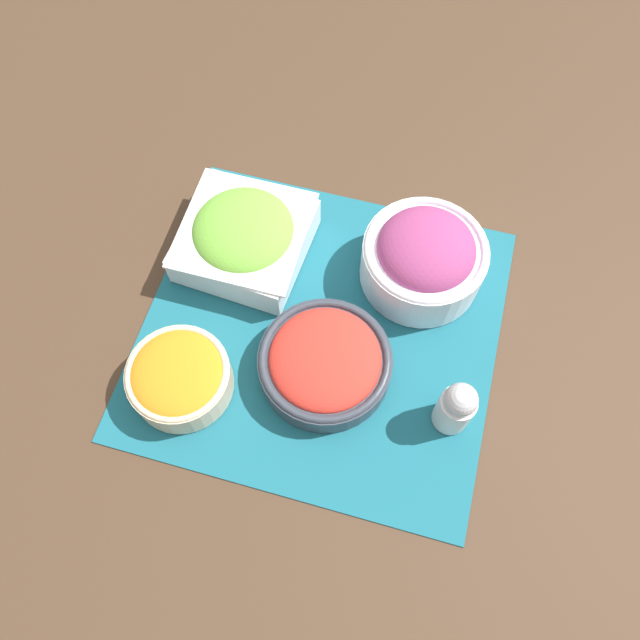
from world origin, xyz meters
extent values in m
plane|color=#422D1E|center=(0.00, 0.00, 0.00)|extent=(3.00, 3.00, 0.00)
cube|color=#195B6B|center=(0.00, 0.00, 0.00)|extent=(0.44, 0.42, 0.00)
cylinder|color=#333842|center=(-0.02, 0.05, 0.02)|extent=(0.16, 0.16, 0.04)
torus|color=#333842|center=(-0.02, 0.05, 0.04)|extent=(0.16, 0.16, 0.01)
ellipsoid|color=red|center=(-0.02, 0.05, 0.04)|extent=(0.13, 0.13, 0.04)
cube|color=white|center=(0.13, -0.09, 0.03)|extent=(0.17, 0.17, 0.05)
cube|color=white|center=(0.13, -0.09, 0.05)|extent=(0.16, 0.16, 0.00)
ellipsoid|color=#6BAD38|center=(0.13, -0.09, 0.05)|extent=(0.13, 0.13, 0.05)
cylinder|color=silver|center=(-0.11, -0.11, 0.04)|extent=(0.16, 0.16, 0.06)
torus|color=silver|center=(-0.11, -0.11, 0.07)|extent=(0.15, 0.15, 0.01)
ellipsoid|color=#93386B|center=(-0.11, -0.11, 0.07)|extent=(0.12, 0.12, 0.06)
cylinder|color=beige|center=(0.14, 0.12, 0.03)|extent=(0.12, 0.12, 0.04)
torus|color=beige|center=(0.14, 0.12, 0.05)|extent=(0.12, 0.12, 0.01)
ellipsoid|color=orange|center=(0.14, 0.12, 0.05)|extent=(0.11, 0.11, 0.02)
cylinder|color=silver|center=(-0.18, 0.07, 0.03)|extent=(0.04, 0.04, 0.06)
sphere|color=#B2B2B7|center=(-0.18, 0.07, 0.07)|extent=(0.04, 0.04, 0.04)
camera|label=1|loc=(-0.09, 0.31, 0.73)|focal=35.00mm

